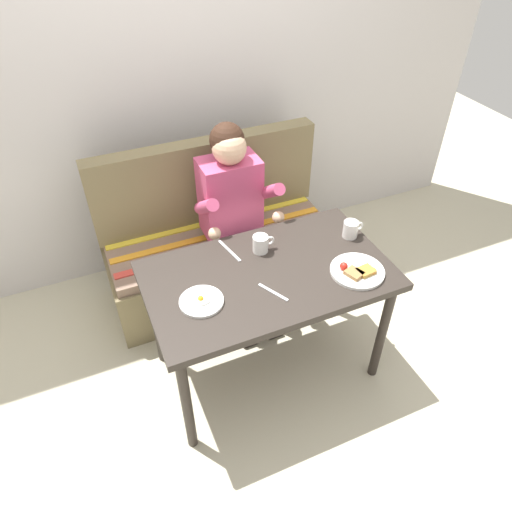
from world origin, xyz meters
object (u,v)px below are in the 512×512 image
table (268,285)px  coffee_mug (261,243)px  fork (273,292)px  knife (229,251)px  plate_eggs (201,301)px  coffee_mug_second (351,229)px  plate_breakfast (358,271)px  couch (219,246)px  person (235,206)px

table → coffee_mug: bearing=78.2°
fork → knife: 0.37m
plate_eggs → coffee_mug: size_ratio=1.73×
coffee_mug_second → fork: bearing=-157.9°
table → coffee_mug_second: 0.55m
knife → plate_eggs: bearing=-141.7°
plate_breakfast → plate_eggs: bearing=171.6°
plate_breakfast → plate_eggs: plate_breakfast is taller
couch → coffee_mug_second: couch is taller
coffee_mug_second → knife: size_ratio=0.59×
person → knife: 0.40m
plate_breakfast → plate_eggs: 0.77m
couch → fork: 0.99m
person → couch: bearing=107.6°
couch → coffee_mug_second: bearing=-52.2°
couch → plate_eggs: bearing=-113.6°
coffee_mug → knife: size_ratio=0.59×
couch → plate_breakfast: (0.40, -0.94, 0.41)m
table → coffee_mug: size_ratio=10.17×
plate_breakfast → plate_eggs: (-0.76, 0.11, -0.00)m
plate_eggs → coffee_mug: bearing=30.2°
plate_eggs → coffee_mug: coffee_mug is taller
table → knife: size_ratio=6.00×
coffee_mug → coffee_mug_second: bearing=-8.9°
person → coffee_mug: size_ratio=10.27×
plate_eggs → knife: 0.38m
plate_breakfast → knife: size_ratio=1.32×
person → coffee_mug_second: bearing=-46.9°
plate_breakfast → table: bearing=156.2°
coffee_mug → person: bearing=87.3°
coffee_mug_second → fork: (-0.56, -0.23, -0.05)m
table → person: bearing=84.6°
plate_breakfast → fork: size_ratio=1.55×
table → plate_eggs: 0.38m
coffee_mug_second → fork: coffee_mug_second is taller
couch → table: bearing=-90.0°
coffee_mug → knife: (-0.15, 0.06, -0.05)m
table → person: person is taller
plate_eggs → knife: bearing=49.7°
table → person: 0.60m
table → coffee_mug: 0.22m
coffee_mug_second → person: bearing=133.1°
table → coffee_mug_second: (0.52, 0.09, 0.13)m
plate_breakfast → plate_eggs: size_ratio=1.30×
table → plate_breakfast: bearing=-23.8°
coffee_mug_second → knife: 0.65m
couch → knife: couch is taller
table → plate_breakfast: plate_breakfast is taller
table → coffee_mug_second: bearing=10.0°
plate_breakfast → coffee_mug: size_ratio=2.24×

